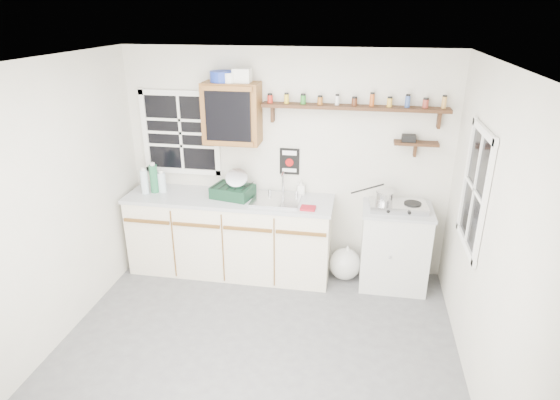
{
  "coord_description": "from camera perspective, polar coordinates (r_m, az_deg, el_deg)",
  "views": [
    {
      "loc": [
        0.8,
        -3.33,
        2.86
      ],
      "look_at": [
        0.12,
        0.55,
        1.24
      ],
      "focal_mm": 30.0,
      "sensor_mm": 36.0,
      "label": 1
    }
  ],
  "objects": [
    {
      "name": "window_right",
      "position": [
        4.24,
        22.71,
        1.15
      ],
      "size": [
        0.03,
        0.78,
        1.08
      ],
      "color": "black",
      "rests_on": "wall_back"
    },
    {
      "name": "trash_bag",
      "position": [
        5.37,
        7.92,
        -7.69
      ],
      "size": [
        0.39,
        0.35,
        0.44
      ],
      "color": "beige",
      "rests_on": "floor"
    },
    {
      "name": "right_cabinet",
      "position": [
        5.25,
        13.75,
        -5.57
      ],
      "size": [
        0.73,
        0.57,
        0.91
      ],
      "color": "silver",
      "rests_on": "floor"
    },
    {
      "name": "secondary_shelf",
      "position": [
        5.05,
        16.01,
        6.76
      ],
      "size": [
        0.45,
        0.16,
        0.24
      ],
      "color": "#321D0D",
      "rests_on": "wall_back"
    },
    {
      "name": "saucepan",
      "position": [
        4.99,
        12.53,
        0.41
      ],
      "size": [
        0.44,
        0.24,
        0.19
      ],
      "rotation": [
        0.0,
        0.0,
        -0.3
      ],
      "color": "silver",
      "rests_on": "hotplate"
    },
    {
      "name": "main_cabinet",
      "position": [
        5.39,
        -6.08,
        -4.2
      ],
      "size": [
        2.31,
        0.63,
        0.92
      ],
      "color": "beige",
      "rests_on": "floor"
    },
    {
      "name": "upper_cabinet_clutter",
      "position": [
        5.0,
        -6.21,
        14.77
      ],
      "size": [
        0.43,
        0.24,
        0.14
      ],
      "color": "#172F9B",
      "rests_on": "upper_cabinet"
    },
    {
      "name": "dish_rack",
      "position": [
        5.17,
        -5.61,
        1.45
      ],
      "size": [
        0.49,
        0.4,
        0.32
      ],
      "rotation": [
        0.0,
        0.0,
        -0.21
      ],
      "color": "black",
      "rests_on": "main_cabinet"
    },
    {
      "name": "water_bottles",
      "position": [
        5.45,
        -15.17,
        2.33
      ],
      "size": [
        0.26,
        0.16,
        0.35
      ],
      "color": "silver",
      "rests_on": "main_cabinet"
    },
    {
      "name": "room",
      "position": [
        3.78,
        -3.29,
        -2.87
      ],
      "size": [
        3.64,
        3.24,
        2.54
      ],
      "color": "#4C4C4E",
      "rests_on": "ground"
    },
    {
      "name": "window_back",
      "position": [
        5.46,
        -12.02,
        8.0
      ],
      "size": [
        0.93,
        0.03,
        0.98
      ],
      "color": "black",
      "rests_on": "wall_back"
    },
    {
      "name": "warning_sign",
      "position": [
        5.21,
        1.17,
        4.72
      ],
      "size": [
        0.22,
        0.02,
        0.3
      ],
      "color": "black",
      "rests_on": "wall_back"
    },
    {
      "name": "soap_bottle",
      "position": [
        5.22,
        2.57,
        1.56
      ],
      "size": [
        0.09,
        0.09,
        0.17
      ],
      "primitive_type": "imported",
      "rotation": [
        0.0,
        0.0,
        0.16
      ],
      "color": "silver",
      "rests_on": "main_cabinet"
    },
    {
      "name": "upper_cabinet",
      "position": [
        5.06,
        -5.88,
        10.45
      ],
      "size": [
        0.6,
        0.32,
        0.65
      ],
      "color": "brown",
      "rests_on": "wall_back"
    },
    {
      "name": "spice_shelf",
      "position": [
        4.93,
        9.07,
        11.18
      ],
      "size": [
        1.91,
        0.18,
        0.35
      ],
      "color": "#321D0D",
      "rests_on": "wall_back"
    },
    {
      "name": "hotplate",
      "position": [
        5.03,
        14.18,
        -0.69
      ],
      "size": [
        0.6,
        0.35,
        0.08
      ],
      "rotation": [
        0.0,
        0.0,
        0.06
      ],
      "color": "silver",
      "rests_on": "right_cabinet"
    },
    {
      "name": "rag",
      "position": [
        4.87,
        3.44,
        -0.99
      ],
      "size": [
        0.16,
        0.14,
        0.02
      ],
      "primitive_type": "cube",
      "rotation": [
        0.0,
        0.0,
        -0.03
      ],
      "color": "maroon",
      "rests_on": "main_cabinet"
    },
    {
      "name": "sink",
      "position": [
        5.09,
        -0.45,
        0.08
      ],
      "size": [
        0.52,
        0.44,
        0.29
      ],
      "color": "silver",
      "rests_on": "main_cabinet"
    }
  ]
}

